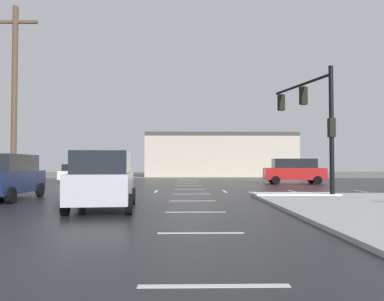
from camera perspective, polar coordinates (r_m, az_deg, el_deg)
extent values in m
plane|color=slate|center=(23.31, -0.23, -5.93)|extent=(120.00, 120.00, 0.00)
cube|color=#232326|center=(23.31, -0.23, -5.90)|extent=(44.00, 44.00, 0.02)
cube|color=white|center=(20.04, 14.50, -6.03)|extent=(4.00, 1.60, 0.06)
cube|color=silver|center=(5.50, 3.15, -18.80)|extent=(2.00, 0.15, 0.01)
cube|color=silver|center=(9.39, 1.26, -11.72)|extent=(2.00, 0.15, 0.01)
cube|color=silver|center=(13.35, 0.52, -8.81)|extent=(2.00, 0.15, 0.01)
cube|color=silver|center=(17.33, 0.12, -7.23)|extent=(2.00, 0.15, 0.01)
cube|color=silver|center=(21.31, -0.13, -6.24)|extent=(2.00, 0.15, 0.01)
cube|color=silver|center=(25.30, -0.30, -5.56)|extent=(2.00, 0.15, 0.01)
cube|color=silver|center=(29.29, -0.43, -5.07)|extent=(2.00, 0.15, 0.01)
cube|color=silver|center=(33.29, -0.52, -4.69)|extent=(2.00, 0.15, 0.01)
cube|color=silver|center=(37.28, -0.59, -4.40)|extent=(2.00, 0.15, 0.01)
cube|color=silver|center=(41.28, -0.65, -4.16)|extent=(2.00, 0.15, 0.01)
cube|color=silver|center=(25.20, -23.71, -5.41)|extent=(0.15, 2.00, 0.01)
cube|color=silver|center=(23.97, -14.79, -5.70)|extent=(0.15, 2.00, 0.01)
cube|color=silver|center=(23.36, -5.16, -5.85)|extent=(0.15, 2.00, 0.01)
cube|color=silver|center=(23.43, 4.70, -5.84)|extent=(0.15, 2.00, 0.01)
cube|color=silver|center=(24.16, 14.22, -5.67)|extent=(0.15, 2.00, 0.01)
cube|color=silver|center=(25.52, 22.95, -5.38)|extent=(0.15, 2.00, 0.01)
cube|color=silver|center=(19.70, 10.28, -6.56)|extent=(0.45, 7.00, 0.01)
cylinder|color=black|center=(19.96, 19.35, 2.75)|extent=(0.22, 0.22, 6.15)
cylinder|color=black|center=(22.58, 15.28, 9.02)|extent=(1.48, 5.29, 0.14)
cube|color=black|center=(22.24, 15.65, 7.56)|extent=(0.42, 0.36, 0.95)
sphere|color=#19D833|center=(22.42, 15.43, 8.22)|extent=(0.20, 0.20, 0.20)
cube|color=black|center=(24.33, 12.65, 6.72)|extent=(0.42, 0.36, 0.95)
sphere|color=#19D833|center=(24.51, 12.47, 7.32)|extent=(0.20, 0.20, 0.20)
cube|color=black|center=(19.97, 19.34, 3.11)|extent=(0.28, 0.36, 0.90)
cube|color=#BCB29E|center=(53.22, 3.99, -0.93)|extent=(19.26, 8.00, 5.12)
cube|color=#3F3D3A|center=(53.35, 3.98, 2.09)|extent=(19.26, 8.00, 0.50)
cube|color=white|center=(34.21, -14.76, -3.42)|extent=(4.66, 2.24, 0.70)
cube|color=black|center=(34.29, -15.87, -2.36)|extent=(2.63, 1.90, 0.55)
cylinder|color=black|center=(34.94, -12.07, -3.98)|extent=(0.68, 0.29, 0.66)
cylinder|color=black|center=(33.15, -12.35, -4.09)|extent=(0.68, 0.29, 0.66)
cylinder|color=black|center=(35.34, -17.03, -3.92)|extent=(0.68, 0.29, 0.66)
cylinder|color=black|center=(33.57, -17.57, -4.02)|extent=(0.68, 0.29, 0.66)
sphere|color=white|center=(34.55, -11.01, -3.43)|extent=(0.18, 0.18, 0.18)
sphere|color=white|center=(33.41, -11.15, -3.49)|extent=(0.18, 0.18, 0.18)
cube|color=#141E47|center=(19.61, -25.20, -4.08)|extent=(1.96, 4.80, 0.95)
cube|color=black|center=(19.60, -25.17, -1.60)|extent=(1.80, 3.36, 0.75)
cylinder|color=black|center=(17.76, -24.48, -5.87)|extent=(0.22, 0.66, 0.66)
cylinder|color=black|center=(20.79, -20.92, -5.32)|extent=(0.22, 0.66, 0.66)
cylinder|color=black|center=(21.52, -25.83, -5.13)|extent=(0.22, 0.66, 0.66)
cube|color=#B7BABF|center=(14.44, -12.62, -5.05)|extent=(2.39, 4.96, 0.95)
cube|color=black|center=(14.42, -12.59, -1.67)|extent=(2.10, 3.51, 0.75)
cylinder|color=black|center=(16.21, -15.47, -6.36)|extent=(0.28, 0.68, 0.66)
cylinder|color=black|center=(16.03, -8.52, -6.46)|extent=(0.28, 0.68, 0.66)
cylinder|color=black|center=(13.01, -17.71, -7.45)|extent=(0.28, 0.68, 0.66)
cylinder|color=black|center=(12.78, -9.02, -7.62)|extent=(0.28, 0.68, 0.66)
sphere|color=white|center=(16.84, -13.89, -4.59)|extent=(0.18, 0.18, 0.18)
sphere|color=white|center=(16.73, -9.63, -4.64)|extent=(0.18, 0.18, 0.18)
cube|color=#B21919|center=(33.32, 14.41, -3.25)|extent=(4.92, 2.26, 0.95)
cube|color=black|center=(33.31, 14.40, -1.79)|extent=(3.47, 2.01, 0.75)
cylinder|color=black|center=(34.65, 16.73, -3.96)|extent=(0.67, 0.26, 0.66)
cylinder|color=black|center=(32.76, 17.57, -4.07)|extent=(0.67, 0.26, 0.66)
cylinder|color=black|center=(34.00, 11.38, -4.05)|extent=(0.67, 0.26, 0.66)
cylinder|color=black|center=(32.07, 11.91, -4.17)|extent=(0.67, 0.26, 0.66)
sphere|color=white|center=(34.48, 18.03, -3.17)|extent=(0.18, 0.18, 0.18)
sphere|color=white|center=(33.28, 18.60, -3.21)|extent=(0.18, 0.18, 0.18)
cylinder|color=brown|center=(21.94, -24.10, 6.53)|extent=(0.28, 0.28, 9.57)
cube|color=brown|center=(22.86, -23.95, 16.47)|extent=(2.20, 0.14, 0.14)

